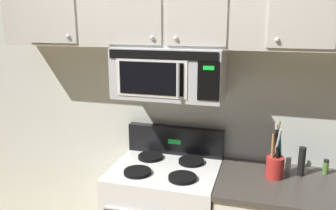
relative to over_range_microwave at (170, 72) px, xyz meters
The scene contains 7 objects.
back_wall 0.34m from the over_range_microwave, 89.94° to the left, with size 5.20×0.10×2.70m, color silver.
over_range_microwave is the anchor object (origin of this frame).
upper_cabinets 0.45m from the over_range_microwave, 89.49° to the left, with size 2.50×0.36×0.55m.
utensil_crock_red 0.94m from the over_range_microwave, ahead, with size 0.12×0.12×0.39m.
salt_shaker 1.05m from the over_range_microwave, ahead, with size 0.04×0.04×0.10m.
pepper_mill 1.09m from the over_range_microwave, ahead, with size 0.05×0.05×0.20m, color black.
spice_jar 1.26m from the over_range_microwave, ahead, with size 0.04×0.04×0.11m.
Camera 1 is at (0.65, -1.77, 1.95)m, focal length 36.87 mm.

